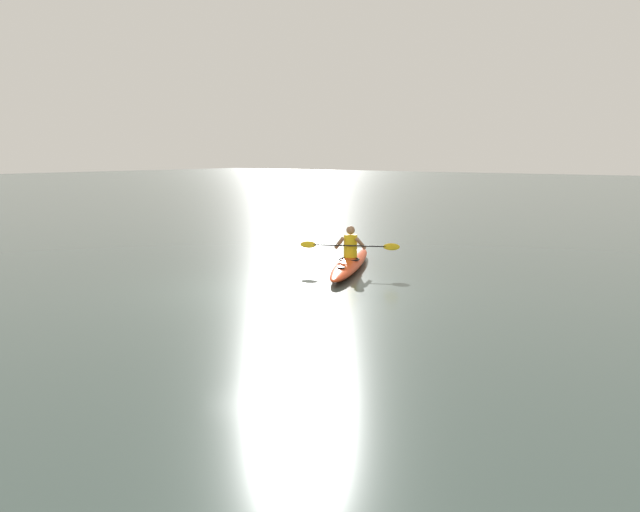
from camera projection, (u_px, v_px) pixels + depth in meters
The scene contains 3 objects.
ground_plane at pixel (282, 290), 14.18m from camera, with size 160.00×160.00×0.00m, color #384742.
kayak at pixel (350, 263), 16.63m from camera, with size 2.65×4.59×0.30m.
kayaker at pixel (350, 244), 16.55m from camera, with size 2.20×1.12×0.77m.
Camera 1 is at (-9.07, 10.58, 2.84)m, focal length 38.18 mm.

